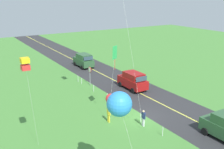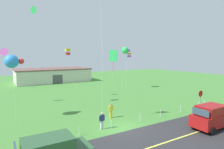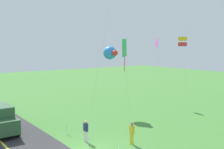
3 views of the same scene
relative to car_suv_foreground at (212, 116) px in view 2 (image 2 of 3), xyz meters
name	(u,v)px [view 2 (image 2 of 3)]	position (x,y,z in m)	size (l,w,h in m)	color
ground_plane	(123,130)	(-7.19, 4.15, -1.20)	(120.00, 120.00, 0.10)	#478438
asphalt_road	(154,146)	(-7.19, 0.15, -1.15)	(120.00, 7.00, 0.00)	#2D2D30
road_centre_stripe	(154,146)	(-7.19, 0.15, -1.15)	(120.00, 0.16, 0.00)	#E5E04C
car_suv_foreground	(212,116)	(0.00, 0.00, 0.00)	(4.40, 2.12, 2.24)	maroon
stop_sign	(200,97)	(4.22, 4.05, 0.65)	(0.76, 0.08, 2.56)	gray
person_adult_near	(111,110)	(-6.55, 7.51, -0.29)	(0.58, 0.22, 1.60)	yellow
person_adult_companion	(102,120)	(-8.93, 5.15, -0.29)	(0.58, 0.22, 1.60)	silver
kite_red_low	(113,57)	(-6.66, 6.90, 5.55)	(0.59, 1.03, 7.45)	silver
kite_yellow_high	(34,11)	(-12.09, 19.90, 12.15)	(2.14, 2.59, 13.94)	silver
kite_green_far	(12,61)	(-15.65, 12.23, 5.09)	(1.90, 2.59, 6.94)	silver
kite_pink_drift	(4,52)	(-16.11, 19.69, 6.14)	(2.70, 1.41, 7.87)	silver
kite_orange_near	(68,52)	(-8.72, 15.38, 6.19)	(1.84, 1.10, 7.79)	silver
kite_cyan_top	(129,55)	(6.19, 21.59, 5.83)	(1.81, 1.17, 7.43)	silver
kite_purple_back	(125,50)	(5.33, 21.72, 6.76)	(1.97, 2.19, 8.62)	silver
warehouse_distant	(53,75)	(-4.62, 41.11, 0.60)	(18.36, 10.20, 3.50)	beige
fence_post_0	(79,131)	(-11.30, 4.85, -0.70)	(0.05, 0.05, 0.90)	silver
fence_post_1	(111,124)	(-8.12, 4.85, -0.70)	(0.05, 0.05, 0.90)	silver
fence_post_2	(140,118)	(-4.62, 4.85, -0.70)	(0.05, 0.05, 0.90)	silver
fence_post_3	(160,113)	(-1.75, 4.85, -0.70)	(0.05, 0.05, 0.90)	silver
fence_post_4	(181,109)	(1.65, 4.85, -0.70)	(0.05, 0.05, 0.90)	silver
fence_post_5	(199,105)	(5.20, 4.85, -0.70)	(0.05, 0.05, 0.90)	silver
fence_post_6	(204,104)	(6.36, 4.85, -0.70)	(0.05, 0.05, 0.90)	silver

